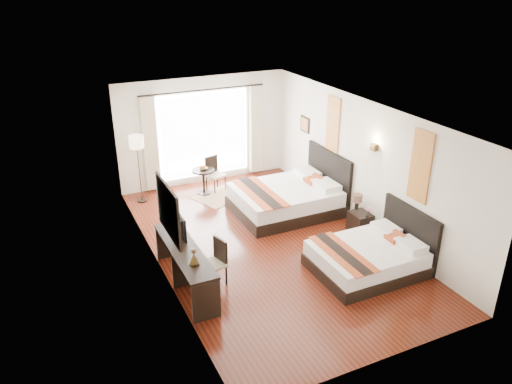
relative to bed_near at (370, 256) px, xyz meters
name	(u,v)px	position (x,y,z in m)	size (l,w,h in m)	color
floor	(267,244)	(-1.30, 1.71, -0.30)	(4.50, 7.50, 0.01)	#3A120A
ceiling	(269,112)	(-1.30, 1.71, 2.50)	(4.50, 7.50, 0.02)	white
wall_headboard	(362,164)	(0.94, 1.71, 1.11)	(0.01, 7.50, 2.80)	silver
wall_desk	(156,202)	(-3.55, 1.71, 1.11)	(0.01, 7.50, 2.80)	silver
wall_window	(204,131)	(-1.30, 5.46, 1.11)	(4.50, 0.01, 2.80)	silver
wall_entry	(392,279)	(-1.30, -2.03, 1.11)	(4.50, 0.01, 2.80)	silver
window_glass	(204,135)	(-1.30, 5.44, 1.01)	(2.40, 0.02, 2.20)	white
sheer_curtain	(205,135)	(-1.30, 5.38, 1.01)	(2.30, 0.02, 2.10)	white
drape_left	(150,144)	(-2.75, 5.34, 0.99)	(0.35, 0.14, 2.35)	#B7AF8D
drape_right	(256,129)	(0.15, 5.34, 0.99)	(0.35, 0.14, 2.35)	#B7AF8D
art_panel_near	(420,166)	(0.93, 0.00, 1.66)	(0.03, 0.50, 1.35)	maroon
art_panel_far	(333,126)	(0.93, 2.88, 1.66)	(0.03, 0.50, 1.35)	maroon
wall_sconce	(374,147)	(0.89, 1.30, 1.63)	(0.10, 0.14, 0.14)	#443318
mirror_frame	(168,210)	(-3.52, 1.00, 1.26)	(0.04, 1.25, 0.95)	black
mirror_glass	(170,210)	(-3.50, 1.00, 1.26)	(0.01, 1.12, 0.82)	white
bed_near	(370,256)	(0.00, 0.00, 0.00)	(2.00, 1.56, 1.12)	black
bed_far	(289,198)	(-0.18, 2.88, 0.05)	(2.37, 1.85, 1.34)	black
nightstand	(360,223)	(0.71, 1.30, -0.06)	(0.39, 0.48, 0.46)	black
table_lamp	(357,199)	(0.70, 1.45, 0.44)	(0.22, 0.22, 0.34)	black
vase	(368,213)	(0.74, 1.10, 0.27)	(0.12, 0.12, 0.13)	black
console_desk	(185,267)	(-3.29, 1.00, 0.09)	(0.50, 2.20, 0.76)	black
television	(175,224)	(-3.27, 1.55, 0.68)	(0.77, 0.10, 0.44)	black
bronze_figurine	(194,258)	(-3.29, 0.44, 0.59)	(0.17, 0.17, 0.26)	#443318
desk_chair	(214,271)	(-2.82, 0.83, -0.03)	(0.49, 0.49, 0.86)	beige
floor_lamp	(137,146)	(-3.17, 4.90, 1.13)	(0.34, 0.34, 1.68)	black
side_table	(204,182)	(-1.63, 4.68, 0.03)	(0.57, 0.57, 0.65)	black
fruit_bowl	(203,169)	(-1.63, 4.67, 0.39)	(0.21, 0.21, 0.05)	#4A271A
window_chair	(215,180)	(-1.27, 4.79, -0.03)	(0.51, 0.51, 0.88)	beige
jute_rug	(223,195)	(-1.23, 4.35, -0.29)	(1.38, 0.94, 0.01)	#9F805F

